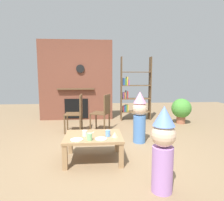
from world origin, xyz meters
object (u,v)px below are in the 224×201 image
at_px(paper_cup_center, 85,133).
at_px(child_with_cone_hat, 163,147).
at_px(dining_chair_middle, 103,110).
at_px(child_in_pink, 140,116).
at_px(potted_plant_tall, 181,109).
at_px(bookshelf, 133,91).
at_px(paper_cup_near_right, 108,133).
at_px(birthday_cake_slice, 115,134).
at_px(coffee_table, 93,139).
at_px(paper_plate_rear, 101,139).
at_px(paper_plate_front, 77,140).
at_px(paper_cup_near_left, 89,137).
at_px(dining_chair_left, 77,111).

bearing_deg(paper_cup_center, child_with_cone_hat, -43.78).
bearing_deg(dining_chair_middle, child_with_cone_hat, 125.52).
xyz_separation_m(child_in_pink, potted_plant_tall, (1.52, 1.47, -0.14)).
height_order(child_in_pink, dining_chair_middle, child_in_pink).
xyz_separation_m(bookshelf, potted_plant_tall, (1.28, -0.57, -0.47)).
bearing_deg(paper_cup_near_right, paper_cup_center, 174.15).
xyz_separation_m(birthday_cake_slice, child_with_cone_hat, (0.48, -0.82, 0.09)).
bearing_deg(coffee_table, paper_plate_rear, -59.28).
bearing_deg(potted_plant_tall, coffee_table, -137.60).
relative_size(paper_plate_front, birthday_cake_slice, 1.83).
height_order(paper_plate_rear, dining_chair_middle, dining_chair_middle).
bearing_deg(child_in_pink, dining_chair_middle, -91.17).
relative_size(birthday_cake_slice, child_with_cone_hat, 0.10).
relative_size(bookshelf, paper_plate_rear, 10.77).
relative_size(paper_cup_near_left, potted_plant_tall, 0.15).
relative_size(bookshelf, dining_chair_middle, 2.11).
relative_size(dining_chair_middle, potted_plant_tall, 1.27).
distance_m(coffee_table, dining_chair_middle, 1.66).
bearing_deg(dining_chair_middle, coffee_table, 104.88).
bearing_deg(dining_chair_middle, paper_plate_front, 98.36).
bearing_deg(coffee_table, potted_plant_tall, 42.40).
bearing_deg(birthday_cake_slice, paper_plate_rear, -158.88).
bearing_deg(paper_plate_front, child_with_cone_hat, -34.67).
height_order(paper_cup_near_right, birthday_cake_slice, paper_cup_near_right).
xyz_separation_m(paper_cup_near_left, dining_chair_middle, (0.28, 1.87, 0.05)).
bearing_deg(coffee_table, paper_cup_near_right, -17.09).
bearing_deg(child_in_pink, child_with_cone_hat, 46.71).
bearing_deg(child_with_cone_hat, potted_plant_tall, -68.05).
bearing_deg(dining_chair_middle, bookshelf, -106.20).
bearing_deg(dining_chair_left, child_in_pink, 149.02).
bearing_deg(child_in_pink, bookshelf, -136.62).
bearing_deg(birthday_cake_slice, potted_plant_tall, 48.00).
distance_m(coffee_table, paper_cup_near_left, 0.27).
distance_m(bookshelf, potted_plant_tall, 1.48).
distance_m(bookshelf, paper_plate_rear, 3.21).
xyz_separation_m(coffee_table, child_in_pink, (0.92, 0.76, 0.21)).
bearing_deg(child_with_cone_hat, birthday_cake_slice, -10.58).
height_order(coffee_table, paper_cup_near_right, paper_cup_near_right).
height_order(bookshelf, paper_cup_center, bookshelf).
bearing_deg(birthday_cake_slice, dining_chair_middle, 93.58).
relative_size(coffee_table, potted_plant_tall, 1.28).
relative_size(bookshelf, paper_cup_near_left, 17.92).
xyz_separation_m(coffee_table, dining_chair_left, (-0.41, 1.61, 0.17)).
bearing_deg(paper_cup_center, coffee_table, 13.76).
height_order(bookshelf, child_in_pink, bookshelf).
bearing_deg(paper_cup_near_left, paper_cup_center, 111.40).
xyz_separation_m(coffee_table, birthday_cake_slice, (0.33, -0.11, 0.11)).
xyz_separation_m(bookshelf, coffee_table, (-1.16, -2.80, -0.54)).
relative_size(birthday_cake_slice, dining_chair_left, 0.11).
relative_size(bookshelf, potted_plant_tall, 2.68).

